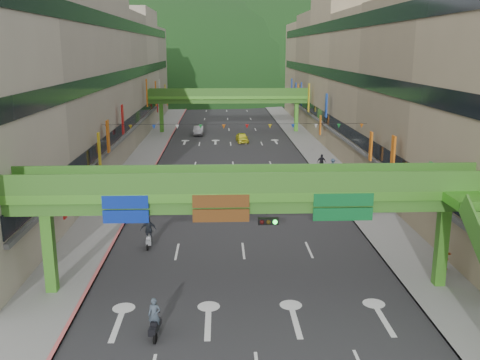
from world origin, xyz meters
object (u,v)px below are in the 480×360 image
Objects in this scene: scooter_rider_near at (155,320)px; scooter_rider_mid at (250,178)px; overpass_near at (266,205)px; pedestrian_red at (445,258)px; car_yellow at (242,138)px; car_silver at (199,130)px.

scooter_rider_near is 28.75m from scooter_rider_mid.
overpass_near is 12.34m from pedestrian_red.
car_yellow is 48.49m from pedestrian_red.
car_silver is 1.09× the size of car_yellow.
pedestrian_red is at bearing -82.66° from car_yellow.
scooter_rider_mid is 34.05m from car_silver.
scooter_rider_mid reaches higher than car_yellow.
pedestrian_red is at bearing 13.08° from overpass_near.
car_silver is (-5.87, 57.16, -4.49)m from overpass_near.
scooter_rider_mid is (0.50, 23.71, -4.21)m from overpass_near.
car_silver is 57.17m from pedestrian_red.
car_silver is (-0.25, 61.54, -0.21)m from scooter_rider_near.
scooter_rider_near is at bearing -88.38° from car_silver.
overpass_near reaches higher than scooter_rider_mid.
pedestrian_red is (17.13, -54.54, 0.20)m from car_silver.
scooter_rider_mid is (6.12, 28.09, 0.07)m from scooter_rider_near.
scooter_rider_near is (-5.62, -4.38, -4.28)m from overpass_near.
car_yellow is (6.64, -7.20, -0.04)m from car_silver.
car_yellow is at bearing 89.40° from scooter_rider_mid.
car_silver is 9.79m from car_yellow.
scooter_rider_mid is 0.49× the size of car_yellow.
scooter_rider_near is 54.72m from car_yellow.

